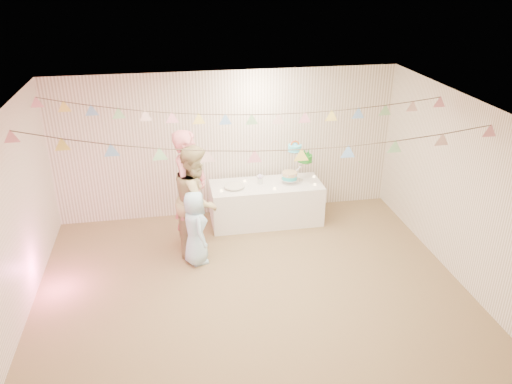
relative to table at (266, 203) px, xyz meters
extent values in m
plane|color=olive|center=(-0.59, -1.98, -0.36)|extent=(6.00, 6.00, 0.00)
plane|color=white|center=(-0.59, -1.98, 2.24)|extent=(6.00, 6.00, 0.00)
plane|color=white|center=(-0.59, 0.52, 0.94)|extent=(6.00, 6.00, 0.00)
plane|color=white|center=(-0.59, -4.48, 0.94)|extent=(6.00, 6.00, 0.00)
plane|color=white|center=(-3.59, -1.98, 0.94)|extent=(5.00, 5.00, 0.00)
plane|color=white|center=(2.41, -1.98, 0.94)|extent=(5.00, 5.00, 0.00)
cube|color=white|center=(0.00, 0.00, 0.00)|extent=(1.93, 0.77, 0.72)
cylinder|color=white|center=(-0.56, -0.05, 0.40)|extent=(0.35, 0.35, 0.02)
imported|color=#D46F78|center=(-1.33, -0.60, 0.62)|extent=(0.75, 0.86, 1.97)
imported|color=tan|center=(-1.25, -0.72, 0.52)|extent=(0.86, 0.99, 1.77)
imported|color=#AEDAF7|center=(-1.31, -1.09, 0.23)|extent=(0.49, 0.65, 1.18)
cylinder|color=#FFD88C|center=(-0.80, -0.15, 0.38)|extent=(0.04, 0.04, 0.03)
cylinder|color=#FFD88C|center=(-0.35, 0.18, 0.38)|extent=(0.04, 0.04, 0.03)
cylinder|color=#FFD88C|center=(0.10, -0.22, 0.38)|extent=(0.04, 0.04, 0.03)
cylinder|color=#FFD88C|center=(0.35, 0.22, 0.38)|extent=(0.04, 0.04, 0.03)
cylinder|color=#FFD88C|center=(0.82, -0.18, 0.38)|extent=(0.04, 0.04, 0.03)
cylinder|color=#FFD88C|center=(0.90, 0.15, 0.38)|extent=(0.04, 0.04, 0.03)
camera|label=1|loc=(-1.58, -7.71, 3.90)|focal=35.00mm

